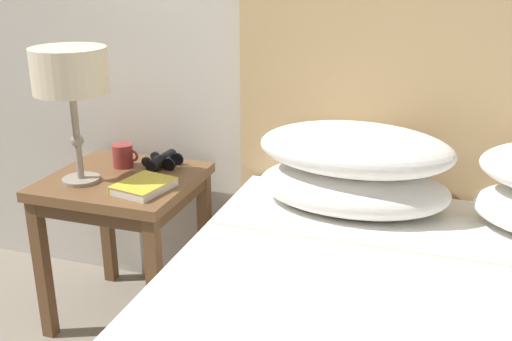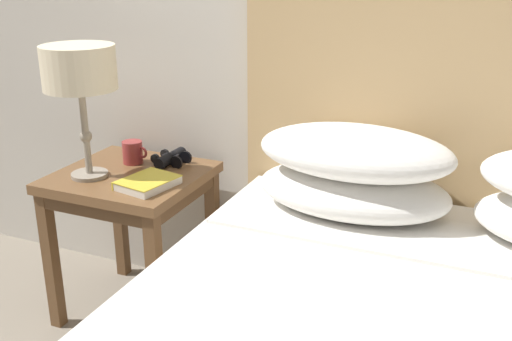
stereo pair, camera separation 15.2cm
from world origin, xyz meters
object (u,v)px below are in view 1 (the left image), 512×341
Objects in this scene: book_on_nightstand at (143,186)px; coffee_mug at (123,156)px; nightstand at (124,199)px; binoculars_pair at (162,160)px; table_lamp at (70,75)px.

coffee_mug is at bearing 134.34° from book_on_nightstand.
binoculars_pair reaches higher than nightstand.
coffee_mug reaches higher than nightstand.
binoculars_pair is at bearing 101.59° from book_on_nightstand.
table_lamp is 2.89× the size of binoculars_pair.
book_on_nightstand is at bearing -0.74° from table_lamp.
table_lamp is at bearing 179.26° from book_on_nightstand.
table_lamp reaches higher than book_on_nightstand.
table_lamp reaches higher than coffee_mug.
coffee_mug is (-0.18, 0.19, 0.03)m from book_on_nightstand.
table_lamp is 2.17× the size of book_on_nightstand.
table_lamp is 0.44m from book_on_nightstand.
coffee_mug is at bearing 71.85° from table_lamp.
binoculars_pair is (-0.05, 0.24, 0.01)m from book_on_nightstand.
nightstand is 0.48m from table_lamp.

